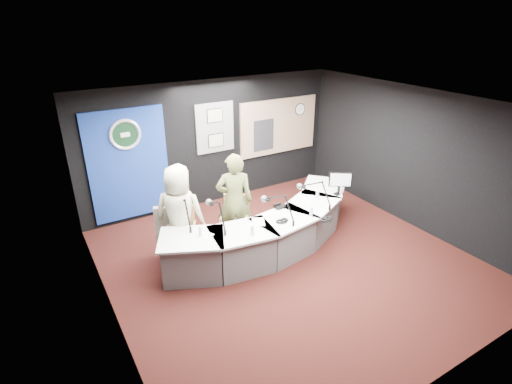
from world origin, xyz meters
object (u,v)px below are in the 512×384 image
armchair_left (181,234)px  person_man (180,214)px  armchair_right (235,223)px  person_woman (235,201)px  broadcast_desk (270,230)px

armchair_left → person_man: 0.40m
armchair_left → person_man: person_man is taller
armchair_right → person_woman: 0.46m
armchair_right → person_man: size_ratio=0.51×
broadcast_desk → armchair_right: armchair_right is taller
broadcast_desk → person_woman: (-0.49, 0.45, 0.54)m
broadcast_desk → armchair_left: (-1.53, 0.52, 0.12)m
armchair_right → person_man: 1.13m
person_man → person_woman: size_ratio=0.98×
armchair_left → person_woman: person_woman is taller
armchair_left → person_man: bearing=0.0°
person_man → person_woman: 1.04m
broadcast_desk → person_man: bearing=161.1°
person_man → person_woman: bearing=-149.3°
person_man → person_woman: (1.04, -0.08, 0.02)m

